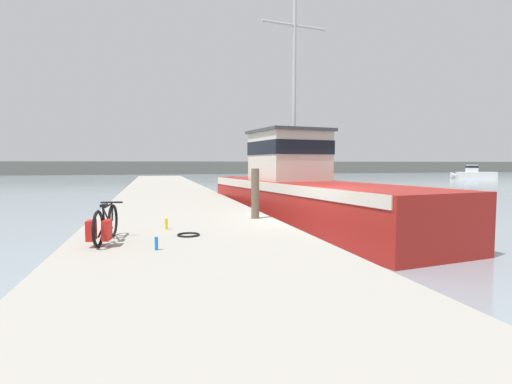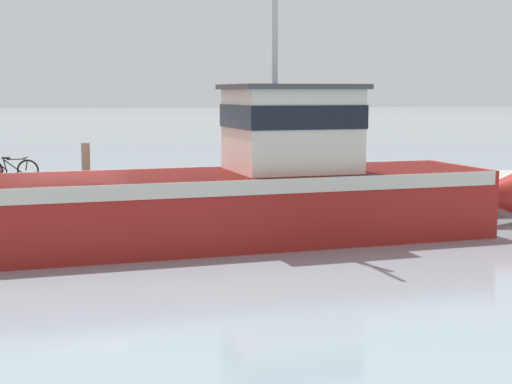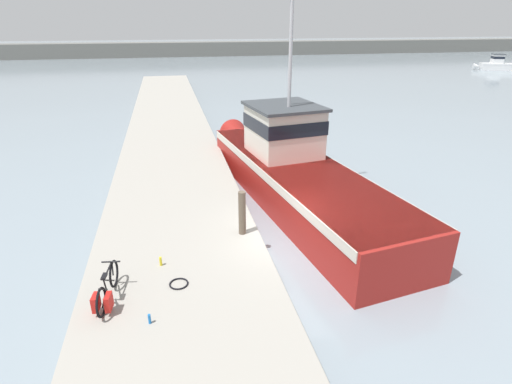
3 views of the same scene
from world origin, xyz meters
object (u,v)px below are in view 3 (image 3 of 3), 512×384
fishing_boat_main (292,169)px  water_bottle_by_bike (150,319)px  bicycle_touring (106,291)px  boat_orange_near (499,65)px  mooring_post (242,213)px  water_bottle_on_curb (161,261)px

fishing_boat_main → water_bottle_by_bike: (-5.57, -7.61, -0.33)m
fishing_boat_main → bicycle_touring: (-6.54, -6.72, -0.10)m
boat_orange_near → water_bottle_by_bike: size_ratio=28.84×
fishing_boat_main → mooring_post: fishing_boat_main is taller
boat_orange_near → mooring_post: boat_orange_near is taller
boat_orange_near → bicycle_touring: boat_orange_near is taller
water_bottle_by_bike → water_bottle_on_curb: bearing=83.9°
fishing_boat_main → water_bottle_on_curb: 7.57m
boat_orange_near → water_bottle_by_bike: boat_orange_near is taller
water_bottle_on_curb → boat_orange_near: bearing=41.4°
water_bottle_by_bike → water_bottle_on_curb: size_ratio=0.92×
boat_orange_near → bicycle_touring: bearing=155.0°
fishing_boat_main → water_bottle_on_curb: bearing=-143.3°
mooring_post → water_bottle_by_bike: 4.48m
mooring_post → water_bottle_by_bike: size_ratio=5.99×
mooring_post → water_bottle_by_bike: (-2.71, -3.51, -0.58)m
boat_orange_near → bicycle_touring: size_ratio=3.81×
water_bottle_on_curb → bicycle_touring: bearing=-131.8°
boat_orange_near → water_bottle_by_bike: 68.30m
mooring_post → boat_orange_near: bearing=42.1°
bicycle_touring → mooring_post: 4.54m
mooring_post → water_bottle_on_curb: size_ratio=5.51×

